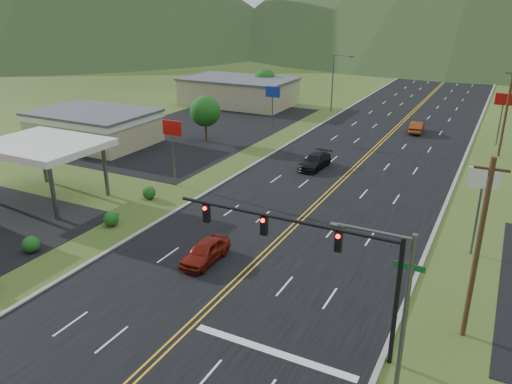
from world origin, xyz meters
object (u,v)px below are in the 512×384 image
at_px(traffic_signal, 318,250).
at_px(car_red_near, 205,252).
at_px(streetlight_west, 335,79).
at_px(gas_canopy, 43,147).
at_px(streetlight_east, 395,321).
at_px(car_red_far, 417,127).
at_px(car_dark_mid, 315,162).

xyz_separation_m(traffic_signal, car_red_near, (-9.64, 4.47, -4.57)).
height_order(streetlight_west, gas_canopy, streetlight_west).
xyz_separation_m(streetlight_west, gas_canopy, (-10.32, -48.00, -0.31)).
height_order(streetlight_east, streetlight_west, same).
relative_size(streetlight_east, car_red_far, 1.94).
distance_m(traffic_signal, car_dark_mid, 29.31).
bearing_deg(car_red_near, car_dark_mid, 92.05).
bearing_deg(car_red_far, car_dark_mid, 68.38).
distance_m(car_dark_mid, car_red_far, 21.80).
bearing_deg(streetlight_west, car_red_near, -80.61).
bearing_deg(car_dark_mid, gas_canopy, -129.11).
height_order(streetlight_east, car_red_far, streetlight_east).
relative_size(traffic_signal, car_dark_mid, 2.54).
relative_size(streetlight_east, car_dark_mid, 1.74).
bearing_deg(gas_canopy, car_red_far, 57.80).
xyz_separation_m(car_dark_mid, car_red_far, (6.83, 20.70, 0.02)).
height_order(car_red_near, car_dark_mid, car_red_near).
bearing_deg(gas_canopy, car_dark_mid, 46.31).
xyz_separation_m(traffic_signal, streetlight_east, (4.70, -4.00, -0.15)).
relative_size(gas_canopy, car_red_near, 2.24).
xyz_separation_m(streetlight_east, car_red_near, (-14.34, 8.46, -4.42)).
xyz_separation_m(streetlight_west, car_red_near, (8.52, -51.54, -4.42)).
relative_size(traffic_signal, gas_canopy, 1.31).
xyz_separation_m(streetlight_east, car_red_far, (-8.15, 51.75, -4.41)).
bearing_deg(gas_canopy, traffic_signal, -15.70).
height_order(traffic_signal, streetlight_east, streetlight_east).
bearing_deg(car_red_far, streetlight_west, -32.63).
xyz_separation_m(streetlight_east, car_dark_mid, (-14.98, 31.06, -4.43)).
height_order(streetlight_east, car_red_near, streetlight_east).
bearing_deg(car_red_near, gas_canopy, 169.80).
xyz_separation_m(streetlight_west, car_red_far, (14.71, -8.25, -4.41)).
xyz_separation_m(car_red_near, car_dark_mid, (-0.64, 22.59, -0.01)).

